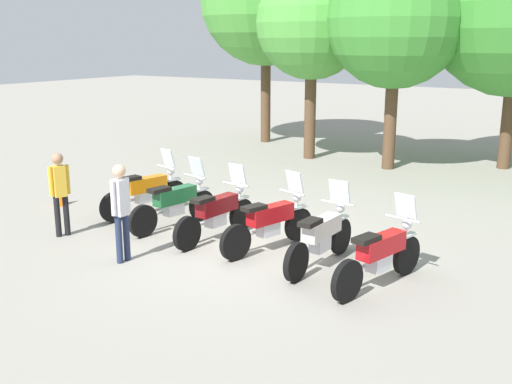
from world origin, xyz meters
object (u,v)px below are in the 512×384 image
Objects in this scene: person_1 at (60,188)px; traffic_cone at (59,193)px; motorcycle_1 at (175,203)px; person_0 at (121,205)px; motorcycle_3 at (270,222)px; motorcycle_2 at (217,213)px; motorcycle_0 at (146,191)px; motorcycle_5 at (381,255)px; tree_2 at (396,19)px; tree_1 at (312,24)px; motorcycle_4 at (321,236)px.

traffic_cone is at bearing 165.04° from person_1.
person_0 reaches higher than motorcycle_1.
motorcycle_1 is 1.02× the size of motorcycle_3.
motorcycle_3 is (1.15, 0.02, 0.00)m from motorcycle_2.
motorcycle_0 is 1.00× the size of motorcycle_5.
tree_2 reaches higher than person_1.
tree_1 reaches higher than motorcycle_5.
motorcycle_1 is at bearing 86.13° from motorcycle_4.
tree_1 is 2.72m from tree_2.
motorcycle_2 is 3.48m from motorcycle_5.
person_1 is 10.15m from tree_1.
tree_1 reaches higher than motorcycle_0.
motorcycle_1 is at bearing -97.12° from motorcycle_0.
motorcycle_3 reaches higher than traffic_cone.
person_0 is at bearing 12.56° from person_1.
motorcycle_0 is at bearing 12.59° from traffic_cone.
motorcycle_0 and motorcycle_1 have the same top height.
person_1 is at bearing 105.89° from motorcycle_4.
person_0 is (0.48, -1.98, 0.48)m from motorcycle_1.
motorcycle_3 is at bearing 90.54° from motorcycle_5.
tree_1 is at bearing 17.22° from motorcycle_1.
person_0 is 0.29× the size of tree_1.
motorcycle_1 is at bearing -101.83° from tree_2.
motorcycle_1 is at bearing -82.39° from tree_1.
motorcycle_0 is at bearing 82.51° from motorcycle_4.
tree_1 is (-2.22, 8.20, 3.65)m from motorcycle_2.
motorcycle_3 is 5.65m from traffic_cone.
tree_1 reaches higher than motorcycle_2.
motorcycle_1 and motorcycle_5 have the same top height.
person_1 reaches higher than motorcycle_3.
motorcycle_4 is (4.58, -0.79, 0.00)m from motorcycle_0.
traffic_cone is (-3.82, 1.90, -0.72)m from person_0.
traffic_cone is (-2.20, -0.49, -0.24)m from motorcycle_0.
motorcycle_1 is 0.37× the size of tree_1.
person_0 reaches higher than motorcycle_4.
motorcycle_1 is at bearing 102.70° from motorcycle_3.
person_1 is at bearing -108.56° from tree_2.
motorcycle_4 is at bearing -86.58° from motorcycle_1.
traffic_cone is (-5.64, 0.05, -0.24)m from motorcycle_3.
tree_2 is (3.15, 9.39, 3.30)m from person_1.
tree_2 is (2.71, -0.22, 0.08)m from tree_1.
tree_1 is (-1.55, 10.02, 3.17)m from person_0.
motorcycle_3 is (2.30, -0.13, 0.00)m from motorcycle_1.
motorcycle_2 is 2.30m from motorcycle_4.
motorcycle_3 is at bearing -0.54° from traffic_cone.
motorcycle_0 is 8.46m from tree_1.
motorcycle_1 is at bearing 70.17° from person_1.
person_1 is (-4.95, -1.19, 0.43)m from motorcycle_4.
motorcycle_4 is (2.29, -0.22, 0.00)m from motorcycle_2.
motorcycle_5 is at bearing -87.78° from motorcycle_3.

